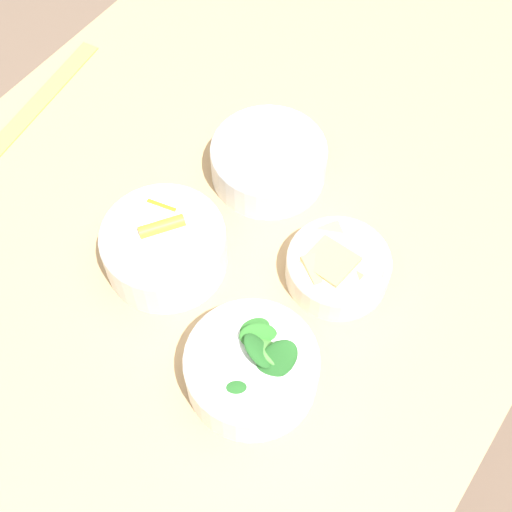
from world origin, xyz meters
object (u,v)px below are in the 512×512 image
Objects in this scene: bowl_beans_hotdog at (269,162)px; bowl_cookies at (338,266)px; bowl_carrots at (164,246)px; bowl_greens at (252,367)px; ruler at (27,115)px.

bowl_beans_hotdog is 1.21× the size of bowl_cookies.
bowl_carrots is at bearing 171.92° from bowl_beans_hotdog.
bowl_beans_hotdog is (0.26, 0.16, -0.01)m from bowl_greens.
bowl_greens is 0.46× the size of ruler.
ruler is (-0.03, 0.52, -0.02)m from bowl_cookies.
bowl_greens reaches higher than bowl_beans_hotdog.
ruler is at bearing 108.29° from bowl_beans_hotdog.
bowl_greens is at bearing -148.96° from bowl_beans_hotdog.
bowl_cookies is (0.18, -0.01, -0.01)m from bowl_greens.
ruler is (0.08, 0.33, -0.03)m from bowl_carrots.
bowl_cookies is at bearing -86.48° from ruler.
ruler is (0.14, 0.51, -0.03)m from bowl_greens.
bowl_cookies is 0.39× the size of ruler.
bowl_greens is at bearing -105.72° from ruler.
bowl_carrots is at bearing 119.16° from bowl_cookies.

